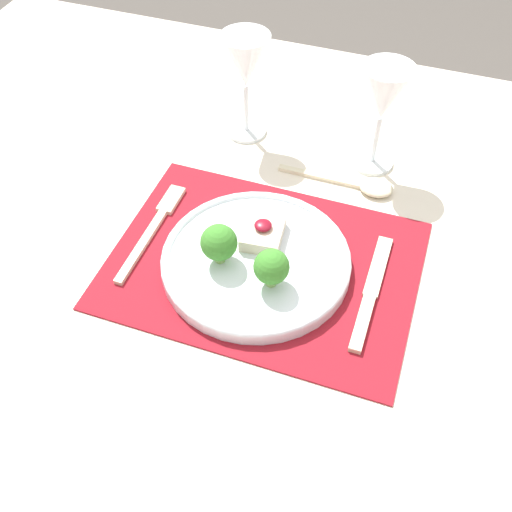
# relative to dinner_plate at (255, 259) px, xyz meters

# --- Properties ---
(ground_plane) EXTENTS (8.00, 8.00, 0.00)m
(ground_plane) POSITION_rel_dinner_plate_xyz_m (0.01, 0.01, -0.79)
(ground_plane) COLOR #4C4742
(dining_table) EXTENTS (1.55, 1.16, 0.78)m
(dining_table) POSITION_rel_dinner_plate_xyz_m (0.01, 0.01, -0.10)
(dining_table) COLOR beige
(dining_table) RESTS_ON ground_plane
(placemat) EXTENTS (0.42, 0.31, 0.00)m
(placemat) POSITION_rel_dinner_plate_xyz_m (0.01, 0.01, -0.02)
(placemat) COLOR maroon
(placemat) RESTS_ON dining_table
(dinner_plate) EXTENTS (0.26, 0.26, 0.08)m
(dinner_plate) POSITION_rel_dinner_plate_xyz_m (0.00, 0.00, 0.00)
(dinner_plate) COLOR silver
(dinner_plate) RESTS_ON placemat
(fork) EXTENTS (0.02, 0.20, 0.01)m
(fork) POSITION_rel_dinner_plate_xyz_m (-0.16, 0.02, -0.01)
(fork) COLOR beige
(fork) RESTS_ON placemat
(knife) EXTENTS (0.02, 0.20, 0.01)m
(knife) POSITION_rel_dinner_plate_xyz_m (0.16, -0.01, -0.01)
(knife) COLOR beige
(knife) RESTS_ON placemat
(spoon) EXTENTS (0.18, 0.04, 0.02)m
(spoon) POSITION_rel_dinner_plate_xyz_m (0.11, 0.21, -0.01)
(spoon) COLOR beige
(spoon) RESTS_ON dining_table
(wine_glass_near) EXTENTS (0.08, 0.08, 0.17)m
(wine_glass_near) POSITION_rel_dinner_plate_xyz_m (0.11, 0.27, 0.10)
(wine_glass_near) COLOR white
(wine_glass_near) RESTS_ON dining_table
(wine_glass_far) EXTENTS (0.08, 0.08, 0.18)m
(wine_glass_far) POSITION_rel_dinner_plate_xyz_m (-0.11, 0.28, 0.11)
(wine_glass_far) COLOR white
(wine_glass_far) RESTS_ON dining_table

